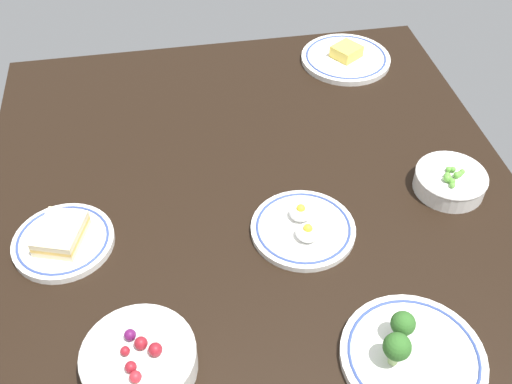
# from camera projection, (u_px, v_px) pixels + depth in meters

# --- Properties ---
(dining_table) EXTENTS (1.18, 1.06, 0.04)m
(dining_table) POSITION_uv_depth(u_px,v_px,m) (256.00, 206.00, 1.19)
(dining_table) COLOR black
(dining_table) RESTS_ON ground
(bowl_peas) EXTENTS (0.14, 0.14, 0.05)m
(bowl_peas) POSITION_uv_depth(u_px,v_px,m) (450.00, 181.00, 1.18)
(bowl_peas) COLOR white
(bowl_peas) RESTS_ON dining_table
(bowl_berries) EXTENTS (0.17, 0.17, 0.07)m
(bowl_berries) POSITION_uv_depth(u_px,v_px,m) (139.00, 360.00, 0.90)
(bowl_berries) COLOR white
(bowl_berries) RESTS_ON dining_table
(plate_eggs) EXTENTS (0.19, 0.19, 0.04)m
(plate_eggs) POSITION_uv_depth(u_px,v_px,m) (303.00, 228.00, 1.11)
(plate_eggs) COLOR white
(plate_eggs) RESTS_ON dining_table
(plate_sandwich) EXTENTS (0.18, 0.18, 0.05)m
(plate_sandwich) POSITION_uv_depth(u_px,v_px,m) (63.00, 239.00, 1.09)
(plate_sandwich) COLOR white
(plate_sandwich) RESTS_ON dining_table
(plate_cheese) EXTENTS (0.22, 0.22, 0.04)m
(plate_cheese) POSITION_uv_depth(u_px,v_px,m) (346.00, 58.00, 1.52)
(plate_cheese) COLOR white
(plate_cheese) RESTS_ON dining_table
(plate_broccoli) EXTENTS (0.22, 0.22, 0.08)m
(plate_broccoli) POSITION_uv_depth(u_px,v_px,m) (411.00, 354.00, 0.92)
(plate_broccoli) COLOR white
(plate_broccoli) RESTS_ON dining_table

